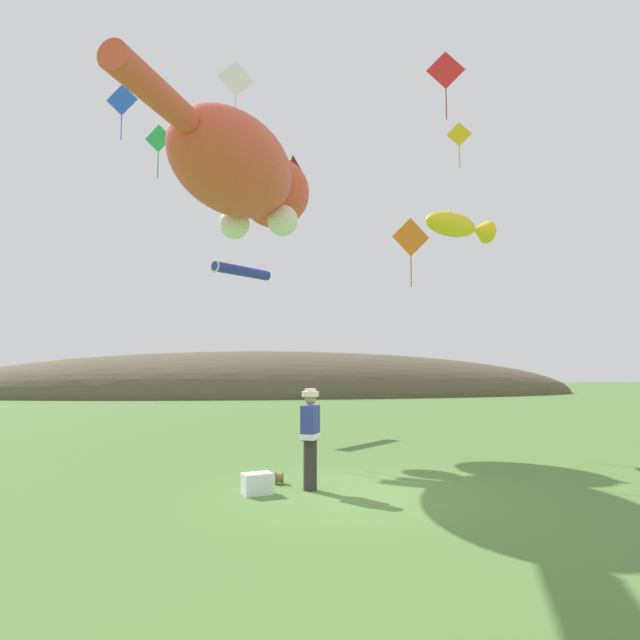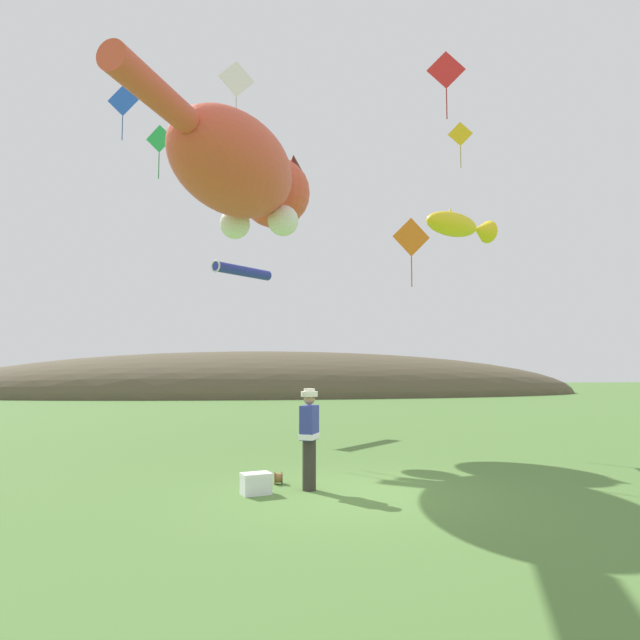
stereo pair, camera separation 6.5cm
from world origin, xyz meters
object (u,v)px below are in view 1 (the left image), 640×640
Objects in this scene: picnic_cooler at (257,484)px; kite_diamond_white at (236,79)px; kite_giant_cat at (244,175)px; festival_attendant at (310,435)px; kite_diamond_green at (159,139)px; kite_diamond_orange at (411,238)px; kite_fish_windsock at (458,226)px; kite_spool at (279,478)px; kite_tube_streamer at (241,271)px; kite_diamond_blue at (122,100)px; kite_diamond_gold at (459,135)px; kite_diamond_red at (446,71)px.

kite_diamond_white reaches higher than picnic_cooler.
festival_attendant is at bearing -77.28° from kite_giant_cat.
festival_attendant is at bearing -65.87° from kite_diamond_green.
kite_diamond_green is 0.90× the size of kite_diamond_orange.
kite_diamond_green is at bearing 108.65° from picnic_cooler.
picnic_cooler is 13.76m from kite_fish_windsock.
festival_attendant reaches higher than kite_spool.
kite_tube_streamer is 6.40m from kite_diamond_white.
kite_diamond_white is at bearing 93.86° from picnic_cooler.
kite_spool is 0.10× the size of kite_tube_streamer.
kite_diamond_green is (-3.13, 9.26, 9.61)m from picnic_cooler.
kite_giant_cat is at bearing -153.79° from kite_fish_windsock.
kite_spool is 0.07× the size of kite_fish_windsock.
festival_attendant is 0.82× the size of kite_tube_streamer.
kite_diamond_green reaches higher than kite_diamond_orange.
picnic_cooler is at bearing -66.44° from kite_diamond_blue.
kite_diamond_white is at bearing 97.48° from kite_spool.
kite_diamond_blue reaches higher than kite_tube_streamer.
kite_spool is at bearing -81.61° from kite_giant_cat.
kite_diamond_gold is (8.63, 0.90, 5.90)m from kite_tube_streamer.
festival_attendant reaches higher than picnic_cooler.
kite_spool is 0.11× the size of kite_diamond_red.
kite_diamond_red is at bearing -3.33° from kite_giant_cat.
kite_giant_cat is 11.14m from kite_diamond_gold.
kite_diamond_orange is at bearing -23.22° from kite_diamond_white.
kite_diamond_green is (-2.81, -1.20, 4.23)m from kite_tube_streamer.
kite_fish_windsock is 4.33m from kite_diamond_orange.
kite_diamond_white reaches higher than kite_fish_windsock.
kite_diamond_orange is at bearing -125.17° from kite_diamond_gold.
kite_diamond_blue is (-4.37, 5.11, 4.27)m from kite_giant_cat.
kite_diamond_red reaches higher than kite_fish_windsock.
picnic_cooler is at bearing -136.46° from kite_diamond_red.
kite_diamond_white is 9.38m from kite_diamond_gold.
kite_diamond_white reaches higher than kite_diamond_orange.
kite_diamond_red reaches higher than picnic_cooler.
kite_spool is 0.12× the size of kite_diamond_gold.
kite_diamond_blue is at bearing 151.01° from kite_diamond_white.
kite_fish_windsock is at bearing 26.21° from kite_giant_cat.
kite_diamond_green is 9.21m from kite_diamond_orange.
picnic_cooler is 12.89m from kite_diamond_red.
kite_diamond_orange is (4.64, 6.14, 5.78)m from picnic_cooler.
kite_tube_streamer is 7.50m from kite_diamond_blue.
kite_diamond_gold reaches higher than kite_tube_streamer.
kite_diamond_red is 0.98× the size of kite_diamond_orange.
festival_attendant is 0.83× the size of kite_diamond_white.
kite_giant_cat is 5.27m from kite_diamond_green.
kite_diamond_gold is at bearing 5.92° from kite_tube_streamer.
kite_diamond_orange is at bearing -41.10° from kite_tube_streamer.
kite_giant_cat is (-0.69, 4.71, 7.31)m from kite_spool.
kite_diamond_red is at bearing -28.34° from kite_diamond_blue.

